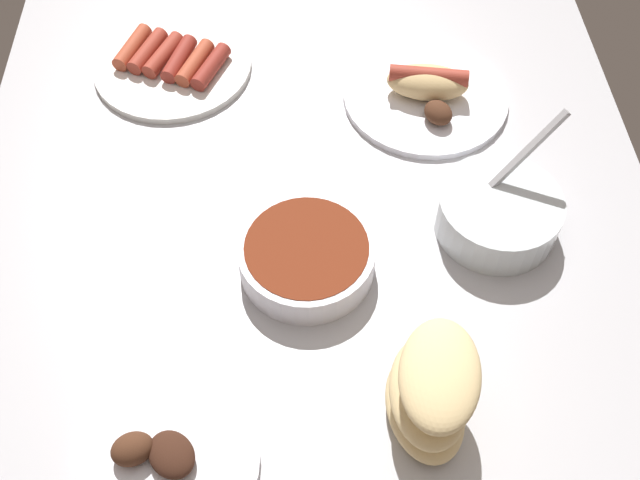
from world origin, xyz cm
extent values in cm
cube|color=#B2B2B7|center=(0.00, 0.00, -1.50)|extent=(120.00, 90.00, 3.00)
cylinder|color=white|center=(30.63, 19.64, 0.50)|extent=(23.60, 23.60, 1.00)
cylinder|color=maroon|center=(28.17, 13.65, 2.18)|extent=(8.74, 5.78, 2.35)
cylinder|color=#AD472D|center=(29.15, 16.05, 2.18)|extent=(8.78, 5.56, 2.35)
cylinder|color=maroon|center=(30.14, 18.44, 2.18)|extent=(8.85, 5.04, 2.35)
cylinder|color=#9E3828|center=(31.12, 20.84, 2.18)|extent=(8.72, 5.84, 2.35)
cylinder|color=#9E3828|center=(32.10, 23.23, 2.18)|extent=(8.78, 5.60, 2.35)
cylinder|color=#AD472D|center=(33.08, 25.63, 2.18)|extent=(8.82, 5.31, 2.35)
ellipsoid|color=#E5C689|center=(-25.59, -10.95, 1.80)|extent=(13.28, 9.26, 3.60)
ellipsoid|color=#E5C689|center=(-25.49, -10.98, 5.40)|extent=(13.12, 8.98, 3.60)
ellipsoid|color=#E5C689|center=(-25.29, -11.65, 9.00)|extent=(13.98, 10.51, 3.60)
cylinder|color=white|center=(-6.18, 0.82, 2.17)|extent=(16.49, 16.49, 4.34)
cylinder|color=maroon|center=(-6.18, 0.82, 3.94)|extent=(14.84, 14.84, 1.00)
cylinder|color=white|center=(-29.87, 15.83, 0.50)|extent=(18.67, 18.67, 1.00)
ellipsoid|color=#381E14|center=(-29.62, 15.40, 2.14)|extent=(7.06, 6.88, 2.28)
ellipsoid|color=#472819|center=(-28.97, 19.36, 2.46)|extent=(4.60, 5.19, 2.92)
cylinder|color=white|center=(22.30, -17.46, 0.50)|extent=(23.90, 23.90, 1.00)
ellipsoid|color=#DBB77A|center=(22.30, -17.46, 3.20)|extent=(7.85, 12.48, 4.40)
cylinder|color=#9E3828|center=(22.30, -17.46, 4.41)|extent=(4.20, 11.31, 2.40)
ellipsoid|color=#472819|center=(16.99, -18.33, 2.40)|extent=(5.59, 5.28, 2.80)
cylinder|color=silver|center=(-1.11, -23.19, 2.75)|extent=(15.36, 15.36, 5.50)
cylinder|color=beige|center=(-1.11, -23.19, 3.85)|extent=(13.52, 13.52, 2.48)
cube|color=#B7B7BC|center=(2.35, -25.11, 8.65)|extent=(4.90, 10.65, 12.56)
camera|label=1|loc=(-55.33, 1.55, 75.19)|focal=41.12mm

